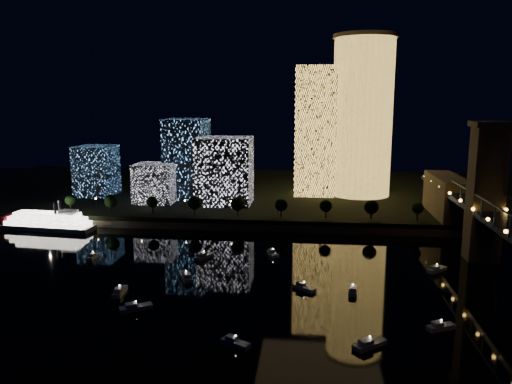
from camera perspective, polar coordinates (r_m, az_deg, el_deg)
ground at (r=144.23m, az=4.85°, el=-13.02°), size 520.00×520.00×0.00m
far_bank at (r=297.32m, az=5.62°, el=-0.13°), size 420.00×160.00×5.00m
seawall at (r=221.41m, az=5.38°, el=-4.13°), size 420.00×6.00×3.00m
tower_cylindrical at (r=279.67m, az=12.06°, el=8.45°), size 34.00×34.00×86.14m
tower_rectangular at (r=278.41m, az=6.78°, el=6.91°), size 22.00×22.00×70.01m
midrise_blocks at (r=267.46m, az=-8.81°, el=2.84°), size 97.77×41.77×42.06m
riverboat at (r=242.70m, az=-23.07°, el=-3.16°), size 45.59×13.35×13.54m
motorboats at (r=154.72m, az=0.10°, el=-10.97°), size 126.88×76.70×2.78m
esplanade_trees at (r=227.35m, az=-1.92°, el=-1.38°), size 165.07×6.49×8.74m
street_lamps at (r=234.17m, az=-2.89°, el=-1.39°), size 132.70×0.70×5.65m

